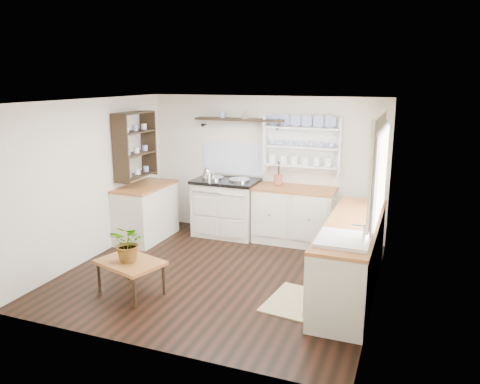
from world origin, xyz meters
The scene contains 19 objects.
floor centered at (0.00, 0.00, 0.00)m, with size 4.00×3.80×0.01m, color black.
wall_back centered at (0.00, 1.90, 1.15)m, with size 4.00×0.02×2.30m, color silver.
wall_right centered at (2.00, 0.00, 1.15)m, with size 0.02×3.80×2.30m, color silver.
wall_left centered at (-2.00, 0.00, 1.15)m, with size 0.02×3.80×2.30m, color silver.
ceiling centered at (0.00, 0.00, 2.30)m, with size 4.00×3.80×0.01m, color white.
window centered at (1.95, 0.15, 1.56)m, with size 0.08×1.55×1.22m.
aga_cooker centered at (-0.56, 1.57, 0.48)m, with size 1.06×0.73×0.98m.
back_cabinets centered at (0.60, 1.60, 0.46)m, with size 1.27×0.63×0.90m.
right_cabinets centered at (1.70, 0.10, 0.46)m, with size 0.62×2.43×0.90m.
belfast_sink centered at (1.70, -0.65, 0.80)m, with size 0.55×0.60×0.45m.
left_cabinets centered at (-1.70, 0.90, 0.46)m, with size 0.62×1.13×0.90m.
plate_rack centered at (0.65, 1.86, 1.56)m, with size 1.20×0.22×0.90m.
high_shelf centered at (-0.40, 1.78, 1.91)m, with size 1.50×0.29×0.16m.
left_shelving centered at (-1.84, 0.90, 1.55)m, with size 0.28×0.80×1.05m, color black.
kettle centered at (-0.84, 1.45, 1.03)m, with size 0.17×0.17×0.21m, color silver, non-canonical shape.
utensil_crock centered at (0.30, 1.68, 0.99)m, with size 0.13×0.13×0.15m, color #A94A3E.
center_table centered at (-0.80, -0.92, 0.37)m, with size 0.90×0.76×0.42m.
potted_plant centered at (-0.80, -0.92, 0.65)m, with size 0.42×0.36×0.46m, color #3F7233.
floor_rug centered at (1.12, -0.43, 0.01)m, with size 0.55×0.85×0.02m, color #938455.
Camera 1 is at (2.34, -5.40, 2.57)m, focal length 35.00 mm.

